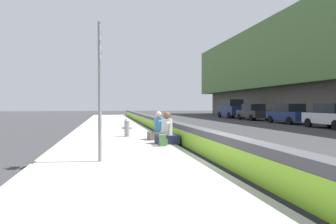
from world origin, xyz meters
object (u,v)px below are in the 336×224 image
Objects in this scene: backpack at (163,140)px; parked_car_third at (333,116)px; parked_car_fourth at (289,114)px; route_sign_post at (100,81)px; parked_car_midline at (253,112)px; seated_person_middle at (159,131)px; fire_hydrant at (127,127)px; seated_person_foreground at (167,134)px; parked_car_far at (231,108)px.

backpack is 15.22m from parked_car_third.
parked_car_fourth reaches higher than backpack.
parked_car_midline is (22.60, -15.28, -1.35)m from route_sign_post.
parked_car_third reaches higher than seated_person_middle.
parked_car_third is at bearing 177.30° from parked_car_fourth.
parked_car_third is (4.15, -14.13, 0.27)m from fire_hydrant.
parked_car_midline reaches higher than fire_hydrant.
fire_hydrant is at bearing 16.08° from backpack.
parked_car_third is 12.10m from parked_car_midline.
seated_person_foreground reaches higher than backpack.
parked_car_far is at bearing -28.74° from seated_person_middle.
seated_person_middle is 0.26× the size of parked_car_third.
fire_hydrant is 26.31m from parked_car_far.
fire_hydrant is at bearing 24.33° from seated_person_foreground.
backpack is (-3.62, -1.04, -0.25)m from fire_hydrant.
seated_person_foreground is at bearing -155.67° from fire_hydrant.
backpack is at bearing 146.49° from parked_car_midline.
parked_car_fourth is (12.81, -13.07, 0.35)m from seated_person_foreground.
parked_car_far is (25.08, -12.87, 0.67)m from seated_person_foreground.
parked_car_third is (10.50, -15.21, -1.35)m from route_sign_post.
parked_car_far is at bearing 0.02° from parked_car_midline.
parked_car_far reaches higher than fire_hydrant.
parked_car_far reaches higher than parked_car_third.
backpack is at bearing 120.67° from parked_car_third.
seated_person_middle is at bearing -5.29° from backpack.
fire_hydrant is 1.92m from seated_person_middle.
seated_person_foreground is at bearing -176.69° from seated_person_middle.
fire_hydrant is 0.19× the size of parked_car_fourth.
parked_car_fourth is at bearing -49.24° from seated_person_middle.
parked_car_third and parked_car_midline have the same top height.
route_sign_post reaches higher than parked_car_far.
seated_person_foreground is (-2.93, -1.33, -0.07)m from fire_hydrant.
route_sign_post is at bearing 151.80° from parked_car_far.
parked_car_third is 0.94× the size of parked_car_far.
route_sign_post is 32.35m from parked_car_far.
parked_car_third is 18.00m from parked_car_far.
fire_hydrant is at bearing 138.85° from parked_car_midline.
parked_car_third is (7.76, -13.09, 0.53)m from backpack.
parked_car_fourth is 1.00× the size of parked_car_midline.
route_sign_post is at bearing 145.93° from parked_car_midline.
route_sign_post is 0.80× the size of parked_car_midline.
parked_car_midline is (6.37, 0.20, 0.00)m from parked_car_fourth.
parked_car_far is (22.15, -14.19, 0.60)m from fire_hydrant.
parked_car_third is at bearing -66.46° from seated_person_middle.
parked_car_fourth is at bearing -44.71° from backpack.
seated_person_foreground is 23.10m from parked_car_midline.
parked_car_third reaches higher than seated_person_foreground.
seated_person_middle reaches higher than backpack.
parked_car_far is at bearing 0.96° from parked_car_fourth.
parked_car_midline is 5.91m from parked_car_far.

